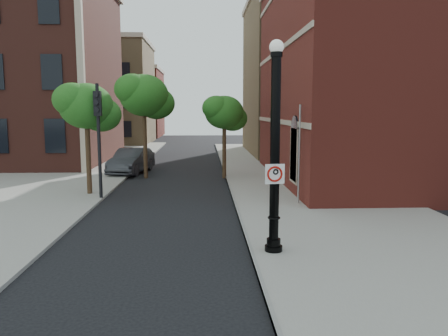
{
  "coord_description": "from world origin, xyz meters",
  "views": [
    {
      "loc": [
        0.69,
        -11.36,
        4.17
      ],
      "look_at": [
        1.31,
        2.0,
        2.38
      ],
      "focal_mm": 35.0,
      "sensor_mm": 36.0,
      "label": 1
    }
  ],
  "objects_px": {
    "no_parking_sign": "(275,174)",
    "parked_car": "(131,161)",
    "traffic_signal_right": "(274,141)",
    "lamppost": "(275,159)",
    "traffic_signal_left": "(98,122)"
  },
  "relations": [
    {
      "from": "lamppost",
      "to": "traffic_signal_left",
      "type": "bearing_deg",
      "value": 130.3
    },
    {
      "from": "no_parking_sign",
      "to": "traffic_signal_right",
      "type": "xyz_separation_m",
      "value": [
        0.7,
        4.57,
        0.59
      ]
    },
    {
      "from": "parked_car",
      "to": "traffic_signal_left",
      "type": "height_order",
      "value": "traffic_signal_left"
    },
    {
      "from": "no_parking_sign",
      "to": "parked_car",
      "type": "xyz_separation_m",
      "value": [
        -6.74,
        16.77,
        -1.57
      ]
    },
    {
      "from": "traffic_signal_left",
      "to": "parked_car",
      "type": "bearing_deg",
      "value": 86.24
    },
    {
      "from": "traffic_signal_right",
      "to": "lamppost",
      "type": "bearing_deg",
      "value": -87.45
    },
    {
      "from": "lamppost",
      "to": "no_parking_sign",
      "type": "relative_size",
      "value": 10.79
    },
    {
      "from": "lamppost",
      "to": "parked_car",
      "type": "xyz_separation_m",
      "value": [
        -6.76,
        16.62,
        -1.98
      ]
    },
    {
      "from": "traffic_signal_right",
      "to": "no_parking_sign",
      "type": "bearing_deg",
      "value": -87.38
    },
    {
      "from": "no_parking_sign",
      "to": "parked_car",
      "type": "relative_size",
      "value": 0.11
    },
    {
      "from": "traffic_signal_right",
      "to": "parked_car",
      "type": "bearing_deg",
      "value": 132.72
    },
    {
      "from": "lamppost",
      "to": "no_parking_sign",
      "type": "bearing_deg",
      "value": -96.88
    },
    {
      "from": "lamppost",
      "to": "traffic_signal_left",
      "type": "height_order",
      "value": "lamppost"
    },
    {
      "from": "no_parking_sign",
      "to": "traffic_signal_right",
      "type": "height_order",
      "value": "traffic_signal_right"
    },
    {
      "from": "no_parking_sign",
      "to": "traffic_signal_left",
      "type": "bearing_deg",
      "value": 122.22
    }
  ]
}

